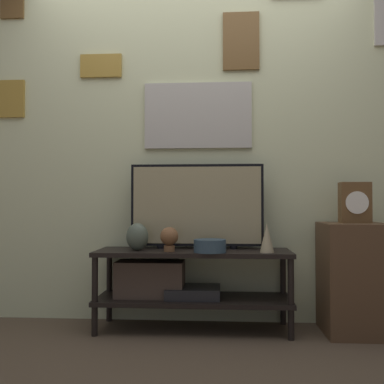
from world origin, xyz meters
TOP-DOWN VIEW (x-y plane):
  - ground_plane at (0.00, 0.00)m, footprint 12.00×12.00m
  - wall_back at (0.00, 0.52)m, footprint 6.40×0.08m
  - media_console at (-0.11, 0.25)m, footprint 1.31×0.43m
  - television at (0.02, 0.35)m, footprint 0.92×0.05m
  - vase_wide_bowl at (0.12, 0.13)m, footprint 0.21×0.21m
  - vase_urn_stoneware at (-0.37, 0.21)m, footprint 0.15×0.12m
  - vase_slim_bronze at (0.48, 0.14)m, footprint 0.09×0.09m
  - decorative_bust at (-0.15, 0.15)m, footprint 0.12×0.12m
  - side_table at (1.06, 0.25)m, footprint 0.42×0.44m
  - mantel_clock at (1.07, 0.26)m, footprint 0.20×0.11m

SIDE VIEW (x-z plane):
  - ground_plane at x=0.00m, z-range 0.00..0.00m
  - media_console at x=-0.11m, z-range 0.07..0.60m
  - side_table at x=1.06m, z-range 0.00..0.72m
  - vase_wide_bowl at x=0.12m, z-range 0.53..0.62m
  - vase_urn_stoneware at x=-0.37m, z-range 0.53..0.72m
  - decorative_bust at x=-0.15m, z-range 0.55..0.71m
  - vase_slim_bronze at x=0.48m, z-range 0.53..0.72m
  - television at x=0.02m, z-range 0.54..1.13m
  - mantel_clock at x=1.07m, z-range 0.72..0.99m
  - wall_back at x=0.00m, z-range 0.01..2.71m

